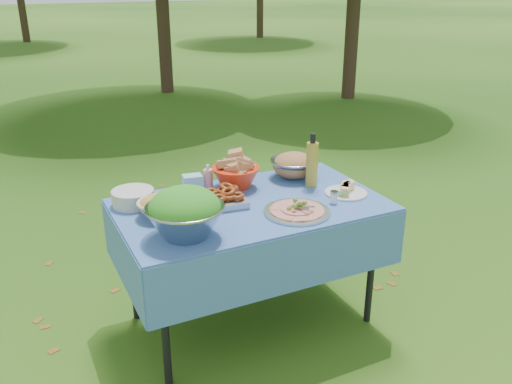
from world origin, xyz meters
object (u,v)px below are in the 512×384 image
(salad_bowl, at_px, (185,212))
(plate_stack, at_px, (133,197))
(oil_bottle, at_px, (312,160))
(charcuterie_platter, at_px, (297,206))
(picnic_table, at_px, (251,264))
(pasta_bowl_steel, at_px, (294,165))
(bread_bowl, at_px, (236,171))

(salad_bowl, bearing_deg, plate_stack, 105.02)
(plate_stack, distance_m, oil_bottle, 1.06)
(charcuterie_platter, bearing_deg, oil_bottle, 48.29)
(picnic_table, xyz_separation_m, pasta_bowl_steel, (0.43, 0.27, 0.46))
(picnic_table, height_order, pasta_bowl_steel, pasta_bowl_steel)
(salad_bowl, height_order, oil_bottle, oil_bottle)
(plate_stack, height_order, charcuterie_platter, plate_stack)
(bread_bowl, bearing_deg, oil_bottle, -23.91)
(picnic_table, distance_m, pasta_bowl_steel, 0.69)
(salad_bowl, distance_m, oil_bottle, 0.96)
(plate_stack, xyz_separation_m, oil_bottle, (1.03, -0.18, 0.12))
(charcuterie_platter, height_order, oil_bottle, oil_bottle)
(bread_bowl, relative_size, oil_bottle, 0.88)
(bread_bowl, distance_m, charcuterie_platter, 0.52)
(picnic_table, xyz_separation_m, charcuterie_platter, (0.17, -0.22, 0.42))
(plate_stack, relative_size, bread_bowl, 0.82)
(salad_bowl, distance_m, bread_bowl, 0.70)
(pasta_bowl_steel, bearing_deg, bread_bowl, 179.53)
(salad_bowl, height_order, pasta_bowl_steel, salad_bowl)
(salad_bowl, height_order, bread_bowl, salad_bowl)
(plate_stack, xyz_separation_m, pasta_bowl_steel, (1.02, 0.00, 0.04))
(picnic_table, height_order, oil_bottle, oil_bottle)
(picnic_table, height_order, charcuterie_platter, charcuterie_platter)
(charcuterie_platter, bearing_deg, bread_bowl, 105.25)
(plate_stack, distance_m, charcuterie_platter, 0.90)
(plate_stack, xyz_separation_m, bread_bowl, (0.62, 0.00, 0.05))
(pasta_bowl_steel, bearing_deg, charcuterie_platter, -117.92)
(pasta_bowl_steel, bearing_deg, oil_bottle, -84.47)
(plate_stack, height_order, oil_bottle, oil_bottle)
(salad_bowl, bearing_deg, oil_bottle, 19.34)
(oil_bottle, bearing_deg, salad_bowl, -160.66)
(salad_bowl, bearing_deg, pasta_bowl_steel, 29.33)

